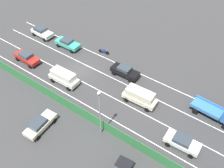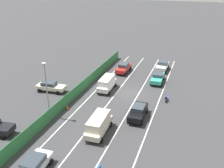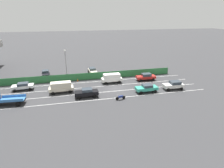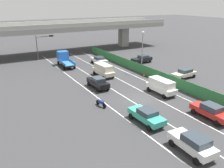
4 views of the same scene
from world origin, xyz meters
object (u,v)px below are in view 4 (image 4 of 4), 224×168
car_sedan_white (99,60)px  car_sedan_black (98,82)px  car_van_white (161,86)px  parked_sedan_cream (184,73)px  flatbed_truck_blue (64,59)px  parked_sedan_dark (142,59)px  car_sedan_red (211,111)px  motorcycle (101,103)px  street_lamp (142,48)px  car_van_cream (103,69)px  traffic_light (43,42)px  traffic_cone (144,75)px  car_hatchback_white (193,143)px  car_taxi_teal (146,115)px

car_sedan_white → car_sedan_black: 14.20m
car_van_white → parked_sedan_cream: car_van_white is taller
flatbed_truck_blue → parked_sedan_dark: 16.01m
car_sedan_red → motorcycle: bearing=135.7°
parked_sedan_cream → street_lamp: 8.48m
car_sedan_black → flatbed_truck_blue: flatbed_truck_blue is taller
car_van_white → flatbed_truck_blue: 22.59m
street_lamp → parked_sedan_cream: bearing=-58.8°
flatbed_truck_blue → street_lamp: bearing=-47.4°
car_sedan_white → motorcycle: bearing=-116.3°
parked_sedan_cream → parked_sedan_dark: (0.04, 11.86, 0.01)m
car_van_white → car_sedan_white: size_ratio=1.08×
car_sedan_white → car_sedan_red: bearing=-90.3°
car_van_white → car_sedan_red: 8.39m
car_van_cream → car_sedan_black: 5.86m
motorcycle → flatbed_truck_blue: bearing=83.0°
parked_sedan_dark → traffic_light: 21.93m
traffic_cone → traffic_light: bearing=118.1°
car_hatchback_white → parked_sedan_cream: 21.25m
parked_sedan_cream → traffic_cone: size_ratio=6.84×
car_sedan_black → traffic_light: size_ratio=0.85×
car_sedan_white → car_sedan_black: (-6.59, -12.58, 0.04)m
parked_sedan_cream → car_sedan_red: bearing=-124.8°
car_van_white → street_lamp: (4.02, 9.99, 3.23)m
car_van_white → flatbed_truck_blue: size_ratio=0.77×
car_hatchback_white → traffic_light: (-1.89, 40.97, 2.83)m
car_taxi_teal → parked_sedan_dark: bearing=54.4°
car_van_white → car_sedan_white: bearing=90.1°
car_sedan_red → street_lamp: size_ratio=0.63×
parked_sedan_cream → flatbed_truck_blue: bearing=128.8°
traffic_light → car_van_white: bearing=-73.4°
car_van_white → car_sedan_red: bearing=-91.2°
car_taxi_teal → car_sedan_white: size_ratio=1.05×
flatbed_truck_blue → street_lamp: street_lamp is taller
car_hatchback_white → parked_sedan_dark: 30.90m
car_taxi_teal → flatbed_truck_blue: (0.32, 27.27, 0.51)m
motorcycle → parked_sedan_cream: bearing=9.7°
car_van_white → parked_sedan_dark: (8.05, 15.26, -0.31)m
car_van_cream → car_sedan_white: 8.45m
traffic_cone → car_van_white: bearing=-110.3°
car_sedan_black → motorcycle: 6.57m
car_sedan_white → car_sedan_red: car_sedan_red is taller
traffic_light → traffic_cone: bearing=-61.9°
car_van_white → traffic_cone: bearing=69.7°
car_van_cream → motorcycle: size_ratio=2.52×
car_sedan_white → traffic_cone: bearing=-76.1°
car_sedan_red → motorcycle: (-9.05, 8.83, -0.46)m
parked_sedan_dark → traffic_cone: parked_sedan_dark is taller
car_sedan_red → parked_sedan_dark: size_ratio=0.98×
parked_sedan_cream → traffic_cone: (-5.21, 4.19, -0.57)m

